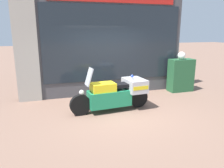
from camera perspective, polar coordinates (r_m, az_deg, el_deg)
The scene contains 6 objects.
ground_plane at distance 6.57m, azimuth 2.65°, elevation -7.05°, with size 60.00×60.00×0.00m, color #7A5B4C.
shop_building at distance 7.97m, azimuth -4.62°, elevation 10.18°, with size 6.04×0.55×3.65m.
window_display at distance 8.37m, azimuth -0.10°, elevation 0.86°, with size 4.85×0.30×1.89m.
paramedic_motorcycle at distance 6.48m, azimuth 1.16°, elevation -2.31°, with size 2.44×0.84×1.34m.
utility_cabinet at distance 8.92m, azimuth 17.52°, elevation 2.19°, with size 0.94×0.47×1.26m, color #235633.
white_helmet at distance 8.77m, azimuth 17.72°, elevation 7.11°, with size 0.29×0.29×0.29m, color white.
Camera 1 is at (-2.10, -5.76, 2.36)m, focal length 35.00 mm.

